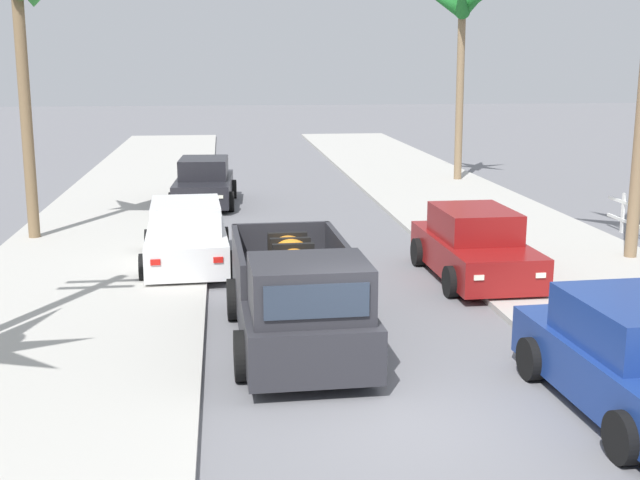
# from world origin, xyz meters

# --- Properties ---
(ground_plane) EXTENTS (160.00, 160.00, 0.00)m
(ground_plane) POSITION_xyz_m (0.00, 0.00, 0.00)
(ground_plane) COLOR slate
(sidewalk_left) EXTENTS (5.19, 60.00, 0.12)m
(sidewalk_left) POSITION_xyz_m (-5.31, 12.00, 0.06)
(sidewalk_left) COLOR #B2AFA8
(sidewalk_left) RESTS_ON ground
(sidewalk_right) EXTENTS (5.19, 60.00, 0.12)m
(sidewalk_right) POSITION_xyz_m (5.31, 12.00, 0.06)
(sidewalk_right) COLOR #B2AFA8
(sidewalk_right) RESTS_ON ground
(curb_left) EXTENTS (0.16, 60.00, 0.10)m
(curb_left) POSITION_xyz_m (-4.11, 12.00, 0.05)
(curb_left) COLOR silver
(curb_left) RESTS_ON ground
(curb_right) EXTENTS (0.16, 60.00, 0.10)m
(curb_right) POSITION_xyz_m (4.11, 12.00, 0.05)
(curb_right) COLOR silver
(curb_right) RESTS_ON ground
(pickup_truck) EXTENTS (2.32, 5.26, 1.80)m
(pickup_truck) POSITION_xyz_m (-1.15, 3.03, 0.81)
(pickup_truck) COLOR #28282D
(pickup_truck) RESTS_ON ground
(car_left_near) EXTENTS (2.08, 4.28, 1.54)m
(car_left_near) POSITION_xyz_m (3.04, 6.85, 0.71)
(car_left_near) COLOR maroon
(car_left_near) RESTS_ON ground
(car_right_near) EXTENTS (2.16, 4.32, 1.54)m
(car_right_near) POSITION_xyz_m (-3.19, 8.62, 0.71)
(car_right_near) COLOR silver
(car_right_near) RESTS_ON ground
(car_left_mid) EXTENTS (2.16, 4.32, 1.54)m
(car_left_mid) POSITION_xyz_m (3.10, -0.07, 0.71)
(car_left_mid) COLOR navy
(car_left_mid) RESTS_ON ground
(car_right_mid) EXTENTS (2.18, 4.32, 1.54)m
(car_right_mid) POSITION_xyz_m (-2.95, 16.96, 0.71)
(car_right_mid) COLOR black
(car_right_mid) RESTS_ON ground
(palm_tree_left_fore) EXTENTS (3.31, 3.58, 7.58)m
(palm_tree_left_fore) POSITION_xyz_m (6.76, 20.98, 6.44)
(palm_tree_left_fore) COLOR #846B4C
(palm_tree_left_fore) RESTS_ON ground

